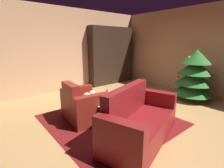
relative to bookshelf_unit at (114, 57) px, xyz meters
The scene contains 11 objects.
ground_plane 3.45m from the bookshelf_unit, 34.75° to the right, with size 7.18×7.18×0.00m, color #AF844E.
wall_back 2.95m from the bookshelf_unit, 23.04° to the left, with size 5.94×0.06×2.75m, color tan.
wall_left 1.91m from the bookshelf_unit, 97.37° to the right, with size 0.06×6.10×2.75m, color tan.
area_rug 3.65m from the bookshelf_unit, 41.74° to the right, with size 2.55×2.45×0.01m, color maroon.
bookshelf_unit is the anchor object (origin of this frame).
armchair_red 3.61m from the bookshelf_unit, 51.28° to the right, with size 1.00×0.82×0.85m.
couch_red 4.31m from the bookshelf_unit, 34.54° to the right, with size 1.25×1.87×0.92m.
coffee_table 3.65m from the bookshelf_unit, 40.95° to the right, with size 0.69×0.69×0.43m.
book_stack_on_table 3.58m from the bookshelf_unit, 41.00° to the right, with size 0.24×0.19×0.13m.
bottle_on_table 3.48m from the bookshelf_unit, 42.85° to the right, with size 0.08×0.08×0.24m.
decorated_tree 3.13m from the bookshelf_unit, ahead, with size 1.14×1.14×1.45m.
Camera 1 is at (2.55, -2.58, 1.66)m, focal length 27.11 mm.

